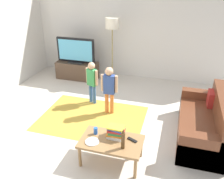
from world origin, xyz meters
The scene contains 15 objects.
ground centered at (0.00, 0.00, 0.00)m, with size 7.80×7.80×0.00m, color beige.
wall_back centered at (0.00, 3.00, 1.35)m, with size 6.00×0.12×2.70m, color silver.
area_rug centered at (-0.39, 0.40, 0.00)m, with size 2.20×1.60×0.01m, color #B28C33.
tv_stand centered at (-1.55, 2.30, 0.24)m, with size 1.20×0.44×0.50m.
tv centered at (-1.55, 2.28, 0.85)m, with size 1.10×0.28×0.71m.
couch centered at (1.89, 0.37, 0.29)m, with size 0.80×1.80×0.86m.
floor_lamp centered at (-0.54, 2.45, 1.54)m, with size 0.36×0.36×1.78m.
child_near_tv centered at (-0.62, 1.05, 0.62)m, with size 0.32×0.19×1.03m.
child_center centered at (-0.10, 0.73, 0.65)m, with size 0.36×0.17×1.08m.
coffee_table centered at (0.38, -0.72, 0.37)m, with size 1.00×0.60×0.42m.
book_stack centered at (0.42, -0.61, 0.52)m, with size 0.30×0.24×0.20m.
bottle centered at (0.60, -0.84, 0.57)m, with size 0.06×0.06×0.34m.
tv_remote centered at (0.70, -0.62, 0.43)m, with size 0.17×0.05×0.02m, color black.
soda_can centered at (0.08, -0.62, 0.48)m, with size 0.07×0.07×0.12m, color #2659B2.
plate centered at (0.10, -0.84, 0.43)m, with size 0.22×0.22×0.02m.
Camera 1 is at (1.25, -3.65, 2.84)m, focal length 38.33 mm.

